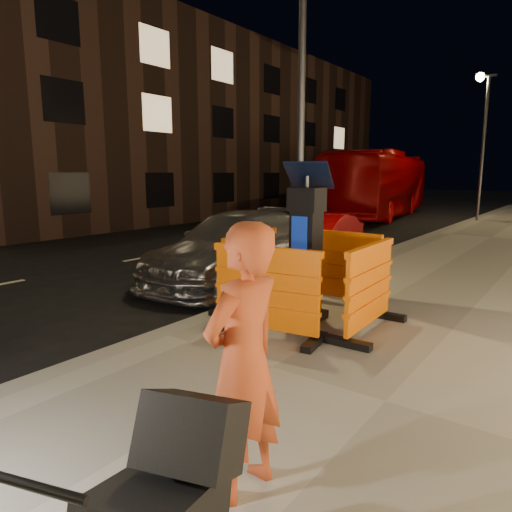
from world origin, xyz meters
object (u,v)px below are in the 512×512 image
Objects in this scene: bus_doubledecker at (377,217)px; man at (243,362)px; barrier_bldgside at (369,288)px; barrier_back at (336,267)px; barrier_front at (266,292)px; parking_kiosk at (306,247)px; car_red at (318,260)px; car_silver at (239,280)px; barrier_kerbside at (251,270)px.

man reaches higher than bus_doubledecker.
barrier_back is at bearing 43.25° from barrier_bldgside.
parking_kiosk is at bearing 81.25° from barrier_front.
parking_kiosk is 0.58× the size of car_red.
bus_doubledecker is (-3.28, 12.04, 0.00)m from car_red.
barrier_bldgside is at bearing -76.74° from bus_doubledecker.
barrier_bldgside reaches higher than car_silver.
barrier_bldgside is at bearing -3.75° from parking_kiosk.
man reaches higher than car_red.
car_red is at bearing -82.98° from bus_doubledecker.
barrier_back is 0.42× the size of car_red.
car_silver reaches higher than car_red.
parking_kiosk is 1.40× the size of barrier_back.
parking_kiosk reaches higher than barrier_front.
barrier_bldgside is (0.95, 0.95, 0.00)m from barrier_front.
car_red is (-2.37, 4.72, -1.18)m from parking_kiosk.
barrier_kerbside is (-0.95, -0.95, 0.00)m from barrier_back.
barrier_back and barrier_bldgside have the same top height.
car_silver is (-1.64, 1.73, -0.72)m from barrier_kerbside.
barrier_front reaches higher than car_red.
barrier_kerbside is at bearing -51.09° from car_silver.
barrier_front is 0.42× the size of car_red.
bus_doubledecker is (-3.06, 15.03, 0.00)m from car_silver.
bus_doubledecker is 6.58× the size of man.
parking_kiosk is 1.05m from barrier_front.
car_silver is at bearing 125.31° from barrier_front.
barrier_back and barrier_kerbside have the same top height.
car_red is at bearing 81.07° from car_silver.
parking_kiosk is 1.40× the size of barrier_front.
car_silver is at bearing 142.55° from parking_kiosk.
barrier_back is 0.13× the size of bus_doubledecker.
barrier_front reaches higher than car_silver.
barrier_back is at bearing -78.57° from bus_doubledecker.
parking_kiosk is 1.05m from barrier_bldgside.
bus_doubledecker is (-4.70, 16.75, -0.72)m from barrier_kerbside.
barrier_front is 0.13× the size of bus_doubledecker.
barrier_back is 0.84× the size of man.
parking_kiosk is 5.41m from car_red.
parking_kiosk is 1.40× the size of barrier_bldgside.
car_silver is at bearing -138.54° from man.
barrier_front is 1.34m from barrier_kerbside.
barrier_kerbside is 0.31× the size of car_silver.
parking_kiosk is at bearing -38.32° from car_silver.
man is at bearing -66.38° from barrier_front.
bus_doubledecker is at bearing 96.88° from car_silver.
barrier_kerbside is 4.16m from man.
barrier_bldgside is 3.40m from man.
barrier_bldgside reaches higher than car_red.
barrier_back is 2.80m from car_silver.
man is at bearing -71.32° from barrier_back.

